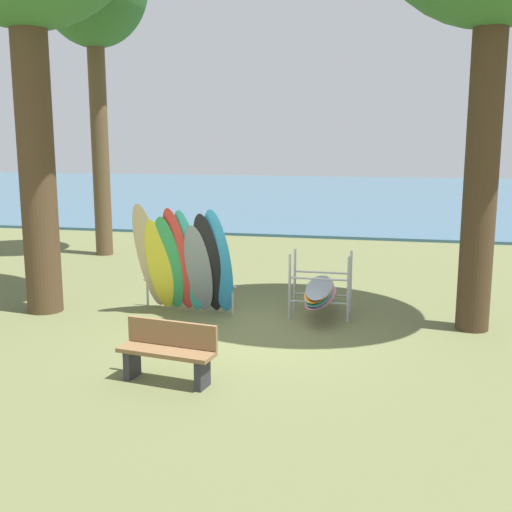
# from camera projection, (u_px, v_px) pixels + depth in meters

# --- Properties ---
(ground_plane) EXTENTS (80.00, 80.00, 0.00)m
(ground_plane) POSITION_uv_depth(u_px,v_px,m) (247.00, 332.00, 11.18)
(ground_plane) COLOR #60663D
(lake_water) EXTENTS (80.00, 36.00, 0.10)m
(lake_water) POSITION_uv_depth(u_px,v_px,m) (356.00, 194.00, 38.94)
(lake_water) COLOR #38607A
(lake_water) RESTS_ON ground
(leaning_board_pile) EXTENTS (2.05, 0.98, 2.20)m
(leaning_board_pile) POSITION_uv_depth(u_px,v_px,m) (183.00, 263.00, 12.15)
(leaning_board_pile) COLOR #C6B289
(leaning_board_pile) RESTS_ON ground
(board_storage_rack) EXTENTS (1.15, 2.12, 1.25)m
(board_storage_rack) POSITION_uv_depth(u_px,v_px,m) (320.00, 291.00, 12.08)
(board_storage_rack) COLOR #9EA0A5
(board_storage_rack) RESTS_ON ground
(park_bench) EXTENTS (1.45, 0.62, 0.85)m
(park_bench) POSITION_uv_depth(u_px,v_px,m) (168.00, 350.00, 8.80)
(park_bench) COLOR #2D2D33
(park_bench) RESTS_ON ground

